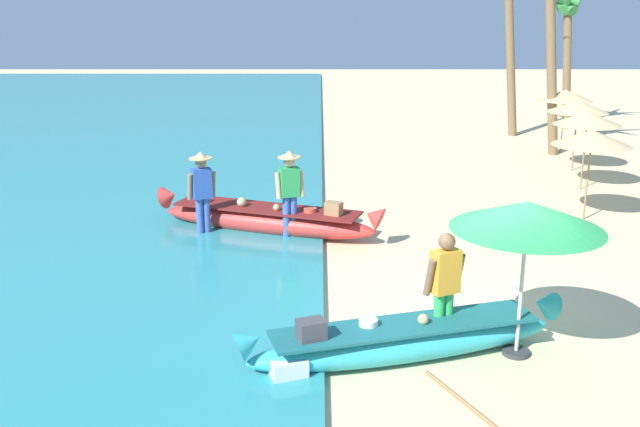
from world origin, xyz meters
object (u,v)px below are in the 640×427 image
object	(u,v)px
person_vendor_assistant	(201,188)
paddle	(477,413)
boat_cyan_foreground	(402,340)
person_tourist_customer	(444,285)
patio_umbrella_large	(527,216)
cooler_box	(287,370)
person_vendor_hatted	(289,189)
palm_tree_far_behind	(565,10)
boat_red_midground	(266,219)

from	to	relation	value
person_vendor_assistant	paddle	world-z (taller)	person_vendor_assistant
boat_cyan_foreground	person_vendor_assistant	size ratio (longest dim) A/B	2.56
person_tourist_customer	person_vendor_assistant	world-z (taller)	person_vendor_assistant
patio_umbrella_large	cooler_box	bearing A→B (deg)	-166.50
patio_umbrella_large	person_vendor_hatted	bearing A→B (deg)	124.10
boat_cyan_foreground	person_vendor_hatted	world-z (taller)	person_vendor_hatted
patio_umbrella_large	palm_tree_far_behind	world-z (taller)	palm_tree_far_behind
person_vendor_assistant	palm_tree_far_behind	world-z (taller)	palm_tree_far_behind
boat_red_midground	boat_cyan_foreground	bearing A→B (deg)	-68.08
patio_umbrella_large	cooler_box	world-z (taller)	patio_umbrella_large
patio_umbrella_large	person_tourist_customer	bearing A→B (deg)	170.72
boat_cyan_foreground	person_vendor_hatted	bearing A→B (deg)	108.88
boat_red_midground	cooler_box	world-z (taller)	boat_red_midground
person_tourist_customer	palm_tree_far_behind	world-z (taller)	palm_tree_far_behind
person_tourist_customer	patio_umbrella_large	size ratio (longest dim) A/B	0.78
palm_tree_far_behind	cooler_box	distance (m)	20.68
boat_red_midground	cooler_box	xyz separation A→B (m)	(0.65, -5.80, -0.15)
boat_cyan_foreground	person_tourist_customer	size ratio (longest dim) A/B	2.69
person_vendor_hatted	person_vendor_assistant	size ratio (longest dim) A/B	1.04
person_vendor_hatted	cooler_box	world-z (taller)	person_vendor_hatted
palm_tree_far_behind	cooler_box	xyz separation A→B (m)	(-8.95, -18.21, -3.99)
patio_umbrella_large	palm_tree_far_behind	xyz separation A→B (m)	(5.99, 17.50, 2.26)
boat_red_midground	paddle	size ratio (longest dim) A/B	3.05
boat_cyan_foreground	person_tourist_customer	world-z (taller)	person_tourist_customer
boat_red_midground	person_vendor_assistant	size ratio (longest dim) A/B	2.73
boat_cyan_foreground	paddle	world-z (taller)	boat_cyan_foreground
paddle	boat_red_midground	bearing A→B (deg)	113.24
cooler_box	person_vendor_assistant	bearing A→B (deg)	89.07
boat_red_midground	person_tourist_customer	size ratio (longest dim) A/B	2.88
paddle	person_tourist_customer	bearing A→B (deg)	95.30
person_vendor_hatted	person_tourist_customer	xyz separation A→B (m)	(2.19, -4.49, -0.12)
person_vendor_hatted	cooler_box	size ratio (longest dim) A/B	4.08
cooler_box	boat_cyan_foreground	bearing A→B (deg)	1.46
person_tourist_customer	paddle	bearing A→B (deg)	-84.70
boat_red_midground	person_vendor_assistant	distance (m)	1.42
boat_cyan_foreground	boat_red_midground	size ratio (longest dim) A/B	0.94
patio_umbrella_large	palm_tree_far_behind	distance (m)	18.63
boat_cyan_foreground	person_vendor_assistant	world-z (taller)	person_vendor_assistant
person_tourist_customer	paddle	world-z (taller)	person_tourist_customer
person_tourist_customer	person_vendor_assistant	size ratio (longest dim) A/B	0.95
person_vendor_hatted	boat_cyan_foreground	bearing A→B (deg)	-71.12
person_vendor_hatted	palm_tree_far_behind	xyz separation A→B (m)	(9.13, 12.85, 3.11)
person_tourist_customer	paddle	distance (m)	1.84
boat_cyan_foreground	boat_red_midground	world-z (taller)	boat_red_midground
boat_cyan_foreground	person_tourist_customer	xyz separation A→B (m)	(0.55, 0.31, 0.64)
patio_umbrella_large	paddle	bearing A→B (deg)	-119.02
person_vendor_hatted	cooler_box	xyz separation A→B (m)	(0.19, -5.36, -0.88)
boat_red_midground	patio_umbrella_large	size ratio (longest dim) A/B	2.24
patio_umbrella_large	boat_cyan_foreground	bearing A→B (deg)	-174.21
person_vendor_hatted	patio_umbrella_large	bearing A→B (deg)	-55.90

